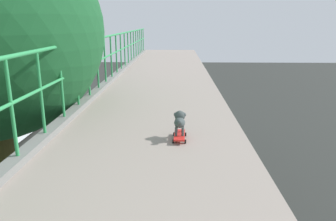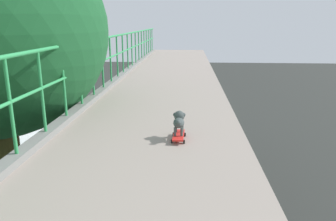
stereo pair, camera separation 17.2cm
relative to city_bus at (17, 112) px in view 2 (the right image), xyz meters
name	(u,v)px [view 2 (the right image)]	position (x,y,z in m)	size (l,w,h in m)	color
city_bus	(17,112)	(0.00, 0.00, 0.00)	(2.53, 11.97, 3.21)	white
toy_skateboard	(179,136)	(10.77, -14.80, 3.93)	(0.21, 0.47, 0.08)	red
small_dog	(179,120)	(10.77, -14.72, 4.14)	(0.18, 0.37, 0.32)	#414B4A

